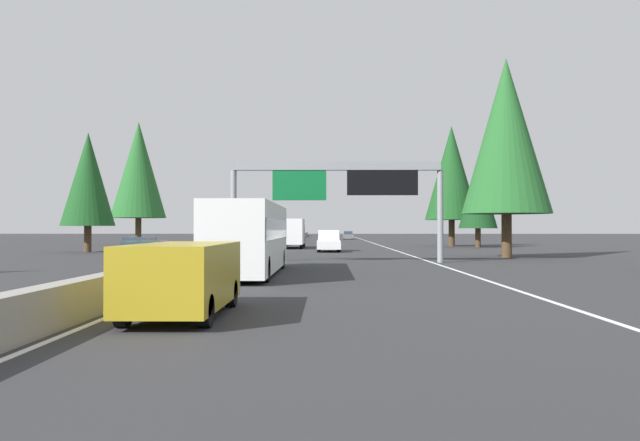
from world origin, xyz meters
name	(u,v)px	position (x,y,z in m)	size (l,w,h in m)	color
ground_plane	(273,249)	(60.00, 0.00, 0.00)	(320.00, 320.00, 0.00)	#2D2D30
median_barrier	(284,240)	(80.00, 0.30, 0.45)	(180.00, 0.56, 0.90)	gray
shoulder_stripe_right	(382,246)	(70.00, -11.52, 0.01)	(160.00, 0.16, 0.01)	silver
shoulder_stripe_median	(283,246)	(70.00, -0.25, 0.01)	(160.00, 0.16, 0.01)	silver
sign_gantry_overhead	(340,182)	(35.79, -6.04, 4.77)	(0.50, 12.68, 6.00)	gray
minivan_mid_center	(183,275)	(13.30, -1.94, 0.95)	(5.00, 1.95, 1.69)	#AD931E
bus_far_left	(250,236)	(26.31, -1.86, 1.72)	(11.50, 2.55, 3.10)	white
pickup_distant_b	(329,241)	(53.39, -5.43, 0.91)	(5.60, 2.00, 1.86)	white
sedan_mid_right	(348,236)	(111.91, -9.10, 0.68)	(4.40, 1.80, 1.47)	slate
box_truck_near_right	(292,232)	(62.03, -1.72, 1.61)	(8.50, 2.40, 2.95)	white
oncoming_near	(141,249)	(38.54, 6.65, 0.68)	(4.40, 1.80, 1.47)	slate
oncoming_far	(147,258)	(26.87, 2.88, 0.68)	(4.40, 1.80, 1.47)	#2D6B38
conifer_right_near	(506,136)	(41.85, -17.68, 8.42)	(6.09, 6.09, 13.84)	#4C3823
conifer_right_mid	(452,173)	(68.74, -19.28, 8.24)	(5.96, 5.96, 13.55)	#4C3823
conifer_right_far	(478,195)	(64.66, -21.24, 5.59)	(4.05, 4.05, 9.20)	#4C3823
conifer_left_near	(88,179)	(51.12, 14.96, 6.18)	(4.48, 4.48, 10.17)	#4C3823
conifer_left_mid	(139,170)	(73.80, 17.59, 9.10)	(6.58, 6.58, 14.96)	#4C3823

